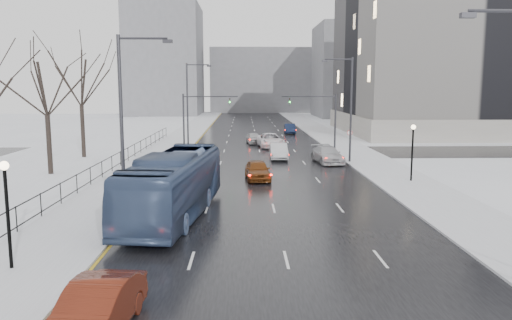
{
  "coord_description": "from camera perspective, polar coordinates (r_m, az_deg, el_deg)",
  "views": [
    {
      "loc": [
        -1.78,
        -7.15,
        7.27
      ],
      "look_at": [
        -0.98,
        25.2,
        2.5
      ],
      "focal_mm": 35.0,
      "sensor_mm": 36.0,
      "label": 1
    }
  ],
  "objects": [
    {
      "name": "sedan_center_far",
      "position": [
        63.77,
        -0.26,
        2.52
      ],
      "size": [
        2.18,
        4.39,
        1.44
      ],
      "primitive_type": "imported",
      "rotation": [
        0.0,
        0.0,
        0.12
      ],
      "color": "#A6A8AA",
      "rests_on": "road"
    },
    {
      "name": "mast_signal_left",
      "position": [
        55.52,
        -7.18,
        5.05
      ],
      "size": [
        6.1,
        0.33,
        6.5
      ],
      "color": "#2D2D33",
      "rests_on": "ground"
    },
    {
      "name": "lamppost_r_mid",
      "position": [
        39.52,
        17.46,
        1.71
      ],
      "size": [
        0.36,
        0.36,
        4.28
      ],
      "color": "black",
      "rests_on": "sidewalk_right"
    },
    {
      "name": "sedan_right_distant",
      "position": [
        77.9,
        3.89,
        3.59
      ],
      "size": [
        1.72,
        4.62,
        1.51
      ],
      "primitive_type": "imported",
      "rotation": [
        0.0,
        0.0,
        -0.03
      ],
      "color": "#131E3A",
      "rests_on": "road"
    },
    {
      "name": "streetlight_r_mid",
      "position": [
        48.22,
        10.55,
        6.28
      ],
      "size": [
        2.95,
        0.25,
        10.0
      ],
      "color": "#2D2D33",
      "rests_on": "ground"
    },
    {
      "name": "cross_road",
      "position": [
        55.65,
        0.43,
        0.9
      ],
      "size": [
        130.0,
        10.0,
        0.04
      ],
      "primitive_type": "cube",
      "color": "black",
      "rests_on": "ground"
    },
    {
      "name": "sedan_right_far",
      "position": [
        48.17,
        8.17,
        0.61
      ],
      "size": [
        2.87,
        5.65,
        1.57
      ],
      "primitive_type": "imported",
      "rotation": [
        0.0,
        0.0,
        0.13
      ],
      "color": "#AFAFB4",
      "rests_on": "road"
    },
    {
      "name": "tree_park_e",
      "position": [
        54.21,
        -19.04,
        0.21
      ],
      "size": [
        9.45,
        9.45,
        13.5
      ],
      "primitive_type": null,
      "color": "black",
      "rests_on": "ground"
    },
    {
      "name": "mast_signal_right",
      "position": [
        55.98,
        7.97,
        5.06
      ],
      "size": [
        6.1,
        0.33,
        6.5
      ],
      "color": "#2D2D33",
      "rests_on": "ground"
    },
    {
      "name": "bldg_far_right",
      "position": [
        125.78,
        12.47,
        9.89
      ],
      "size": [
        24.0,
        20.0,
        22.0
      ],
      "primitive_type": "cube",
      "color": "slate",
      "rests_on": "ground"
    },
    {
      "name": "iron_fence",
      "position": [
        39.33,
        -17.98,
        -1.34
      ],
      "size": [
        0.06,
        70.0,
        1.3
      ],
      "color": "black",
      "rests_on": "sidewalk_left"
    },
    {
      "name": "lamppost_l",
      "position": [
        21.69,
        -26.61,
        -4.02
      ],
      "size": [
        0.36,
        0.36,
        4.28
      ],
      "color": "black",
      "rests_on": "sidewalk_left"
    },
    {
      "name": "sidewalk_left",
      "position": [
        68.1,
        -8.78,
        2.22
      ],
      "size": [
        5.0,
        150.0,
        0.16
      ],
      "primitive_type": "cube",
      "color": "silver",
      "rests_on": "ground"
    },
    {
      "name": "bldg_far_center",
      "position": [
        147.27,
        0.84,
        9.05
      ],
      "size": [
        30.0,
        18.0,
        18.0
      ],
      "primitive_type": "cube",
      "color": "slate",
      "rests_on": "ground"
    },
    {
      "name": "sedan_right_near",
      "position": [
        50.22,
        2.6,
        1.02
      ],
      "size": [
        1.74,
        4.88,
        1.6
      ],
      "primitive_type": "imported",
      "rotation": [
        0.0,
        0.0,
        -0.01
      ],
      "color": "#BABBC0",
      "rests_on": "road"
    },
    {
      "name": "civic_building",
      "position": [
        87.37,
        23.88,
        10.26
      ],
      "size": [
        41.0,
        31.0,
        24.8
      ],
      "color": "gray",
      "rests_on": "ground"
    },
    {
      "name": "park_strip",
      "position": [
        69.95,
        -16.52,
        2.12
      ],
      "size": [
        14.0,
        150.0,
        0.12
      ],
      "primitive_type": "cube",
      "color": "white",
      "rests_on": "ground"
    },
    {
      "name": "streetlight_l_near",
      "position": [
        27.94,
        -14.69,
        4.72
      ],
      "size": [
        2.95,
        0.25,
        10.0
      ],
      "color": "#2D2D33",
      "rests_on": "ground"
    },
    {
      "name": "road",
      "position": [
        67.56,
        0.1,
        2.22
      ],
      "size": [
        16.0,
        150.0,
        0.04
      ],
      "primitive_type": "cube",
      "color": "black",
      "rests_on": "ground"
    },
    {
      "name": "sedan_left_near",
      "position": [
        15.87,
        -17.84,
        -15.98
      ],
      "size": [
        2.17,
        4.93,
        1.58
      ],
      "primitive_type": "imported",
      "rotation": [
        0.0,
        0.0,
        -0.11
      ],
      "color": "#5C1D0F",
      "rests_on": "road"
    },
    {
      "name": "sedan_center_near",
      "position": [
        39.0,
        0.18,
        -1.15
      ],
      "size": [
        2.13,
        4.64,
        1.54
      ],
      "primitive_type": "imported",
      "rotation": [
        0.0,
        0.0,
        0.07
      ],
      "color": "brown",
      "rests_on": "road"
    },
    {
      "name": "no_uturn_sign",
      "position": [
        52.55,
        10.66,
        2.81
      ],
      "size": [
        0.6,
        0.06,
        2.7
      ],
      "color": "#2D2D33",
      "rests_on": "sidewalk_right"
    },
    {
      "name": "bus",
      "position": [
        28.16,
        -9.35,
        -2.82
      ],
      "size": [
        4.56,
        13.27,
        3.62
      ],
      "primitive_type": "imported",
      "rotation": [
        0.0,
        0.0,
        -0.12
      ],
      "color": "#3B4E73",
      "rests_on": "road"
    },
    {
      "name": "streetlight_l_far",
      "position": [
        59.52,
        -7.63,
        6.72
      ],
      "size": [
        2.95,
        0.25,
        10.0
      ],
      "color": "#2D2D33",
      "rests_on": "ground"
    },
    {
      "name": "tree_park_d",
      "position": [
        44.75,
        -22.38,
        -1.6
      ],
      "size": [
        8.75,
        8.75,
        12.5
      ],
      "primitive_type": null,
      "color": "black",
      "rests_on": "ground"
    },
    {
      "name": "sidewalk_right",
      "position": [
        68.64,
        8.9,
        2.27
      ],
      "size": [
        5.0,
        150.0,
        0.16
      ],
      "primitive_type": "cube",
      "color": "silver",
      "rests_on": "ground"
    },
    {
      "name": "bldg_far_left",
      "position": [
        133.86,
        -10.3,
        11.13
      ],
      "size": [
        18.0,
        22.0,
        28.0
      ],
      "primitive_type": "cube",
      "color": "slate",
      "rests_on": "ground"
    },
    {
      "name": "sedan_right_cross",
      "position": [
        59.95,
        1.64,
        2.26
      ],
      "size": [
        3.43,
        6.32,
        1.68
      ],
      "primitive_type": "imported",
      "rotation": [
        0.0,
        0.0,
        0.11
      ],
      "color": "white",
      "rests_on": "road"
    }
  ]
}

